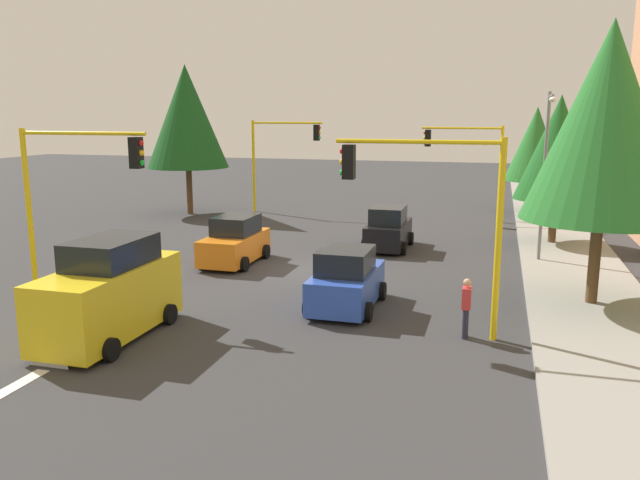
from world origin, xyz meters
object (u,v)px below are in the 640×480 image
at_px(street_lamp_curbside, 546,159).
at_px(traffic_signal_near_left, 431,196).
at_px(car_black, 388,230).
at_px(car_blue, 346,281).
at_px(delivery_van_yellow, 109,293).
at_px(car_orange, 235,242).
at_px(traffic_signal_far_right, 280,148).
at_px(pedestrian_crossing, 466,306).
at_px(tree_roadside_mid, 558,148).
at_px(tree_opposite_side, 187,117).
at_px(tree_roadside_near, 607,122).
at_px(traffic_signal_far_left, 468,154).
at_px(traffic_signal_near_right, 73,181).
at_px(tree_roadside_far, 536,144).

bearing_deg(street_lamp_curbside, traffic_signal_near_left, -20.14).
height_order(car_black, car_blue, same).
bearing_deg(car_black, traffic_signal_near_left, 15.26).
height_order(delivery_van_yellow, car_orange, delivery_van_yellow).
distance_m(traffic_signal_far_right, delivery_van_yellow, 23.06).
bearing_deg(pedestrian_crossing, tree_roadside_mid, 166.96).
xyz_separation_m(delivery_van_yellow, pedestrian_crossing, (-2.63, 9.51, -0.37)).
relative_size(tree_opposite_side, tree_roadside_near, 1.01).
height_order(traffic_signal_far_left, tree_roadside_mid, tree_roadside_mid).
bearing_deg(delivery_van_yellow, traffic_signal_near_left, 107.73).
distance_m(traffic_signal_far_left, tree_roadside_mid, 7.44).
distance_m(traffic_signal_near_right, tree_roadside_near, 16.79).
distance_m(tree_opposite_side, car_blue, 22.01).
xyz_separation_m(tree_roadside_far, car_blue, (22.29, -6.59, -3.40)).
relative_size(traffic_signal_near_right, car_blue, 1.50).
height_order(traffic_signal_far_right, car_black, traffic_signal_far_right).
distance_m(tree_opposite_side, tree_roadside_far, 21.42).
relative_size(tree_roadside_near, car_orange, 2.31).
xyz_separation_m(tree_opposite_side, tree_roadside_far, (-6.00, 20.50, -1.66)).
bearing_deg(traffic_signal_far_left, car_blue, -8.55).
bearing_deg(tree_opposite_side, traffic_signal_far_left, 96.84).
xyz_separation_m(street_lamp_curbside, car_orange, (3.12, -12.20, -3.45)).
bearing_deg(tree_opposite_side, traffic_signal_far_right, 110.70).
bearing_deg(car_orange, street_lamp_curbside, 104.35).
bearing_deg(car_orange, traffic_signal_far_right, -168.66).
height_order(street_lamp_curbside, car_orange, street_lamp_curbside).
bearing_deg(traffic_signal_far_left, street_lamp_curbside, 18.79).
relative_size(delivery_van_yellow, car_blue, 1.27).
bearing_deg(tree_opposite_side, traffic_signal_near_right, 16.41).
relative_size(tree_roadside_near, car_black, 2.37).
relative_size(tree_roadside_far, car_orange, 1.69).
bearing_deg(tree_roadside_far, traffic_signal_far_right, -75.26).
xyz_separation_m(traffic_signal_near_right, tree_roadside_mid, (-14.00, 15.70, 0.57)).
relative_size(tree_roadside_far, pedestrian_crossing, 3.86).
distance_m(street_lamp_curbside, tree_opposite_side, 21.93).
bearing_deg(traffic_signal_near_left, car_black, -164.74).
bearing_deg(traffic_signal_far_left, traffic_signal_near_left, 0.03).
bearing_deg(tree_opposite_side, tree_roadside_far, 106.31).
xyz_separation_m(car_black, car_orange, (4.57, -5.65, 0.00)).
bearing_deg(car_black, car_blue, 1.57).
distance_m(traffic_signal_far_left, delivery_van_yellow, 24.35).
relative_size(traffic_signal_near_left, tree_roadside_far, 0.84).
bearing_deg(traffic_signal_far_right, tree_roadside_far, 104.74).
bearing_deg(tree_roadside_near, traffic_signal_far_right, -134.63).
height_order(tree_roadside_near, tree_roadside_mid, tree_roadside_near).
height_order(tree_roadside_mid, car_black, tree_roadside_mid).
distance_m(traffic_signal_near_right, traffic_signal_far_left, 23.00).
bearing_deg(traffic_signal_far_left, delivery_van_yellow, -20.38).
bearing_deg(traffic_signal_near_right, traffic_signal_near_left, 90.00).
distance_m(car_black, car_orange, 7.27).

